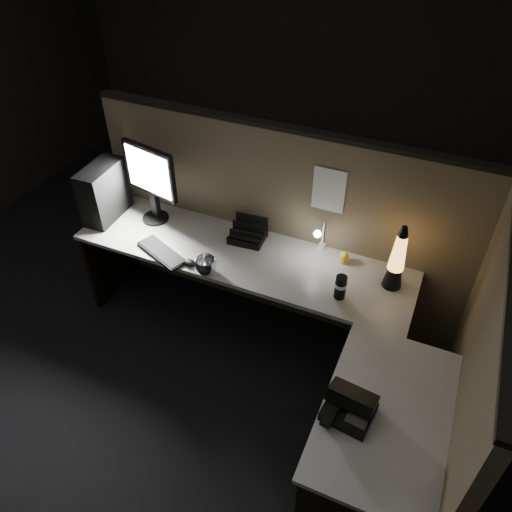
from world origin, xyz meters
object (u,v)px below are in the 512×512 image
at_px(monitor, 150,177).
at_px(pc_tower, 104,192).
at_px(desk_phone, 349,406).
at_px(keyboard, 162,253).
at_px(lava_lamp, 397,262).

bearing_deg(monitor, pc_tower, -148.78).
bearing_deg(pc_tower, desk_phone, -25.93).
xyz_separation_m(keyboard, lava_lamp, (1.46, 0.31, 0.18)).
xyz_separation_m(pc_tower, lava_lamp, (2.05, 0.09, -0.01)).
relative_size(lava_lamp, desk_phone, 1.74).
height_order(monitor, desk_phone, monitor).
relative_size(keyboard, lava_lamp, 0.88).
relative_size(pc_tower, desk_phone, 1.56).
bearing_deg(pc_tower, monitor, 16.25).
xyz_separation_m(pc_tower, desk_phone, (2.05, -0.89, -0.15)).
bearing_deg(lava_lamp, desk_phone, -90.17).
height_order(monitor, keyboard, monitor).
bearing_deg(desk_phone, monitor, 156.58).
relative_size(monitor, keyboard, 1.44).
distance_m(keyboard, desk_phone, 1.60).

